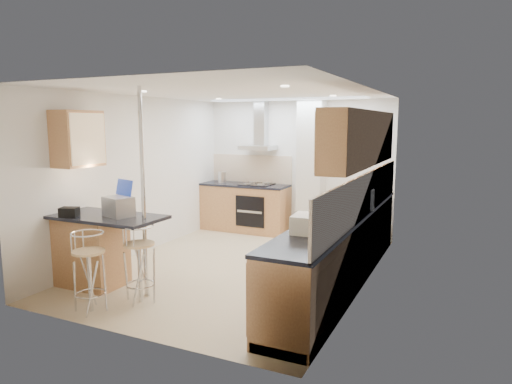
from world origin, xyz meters
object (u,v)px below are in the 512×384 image
at_px(laptop, 118,207).
at_px(bar_stool_near, 89,272).
at_px(microwave, 360,198).
at_px(bread_bin, 307,224).
at_px(bar_stool_end, 140,263).

bearing_deg(laptop, bar_stool_near, -58.59).
height_order(microwave, bread_bin, microwave).
xyz_separation_m(microwave, bar_stool_near, (-2.40, -2.58, -0.61)).
height_order(bar_stool_near, bread_bin, bread_bin).
distance_m(bar_stool_near, bread_bin, 2.45).
relative_size(microwave, bar_stool_end, 0.56).
height_order(bar_stool_near, bar_stool_end, bar_stool_end).
relative_size(bar_stool_end, bread_bin, 2.49).
relative_size(microwave, bar_stool_near, 0.57).
xyz_separation_m(microwave, bar_stool_end, (-2.08, -2.12, -0.60)).
relative_size(laptop, bar_stool_near, 0.39).
bearing_deg(bread_bin, laptop, -178.61).
bearing_deg(bar_stool_end, microwave, -30.72).
xyz_separation_m(laptop, bar_stool_near, (0.16, -0.68, -0.61)).
bearing_deg(bread_bin, bar_stool_near, -161.81).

